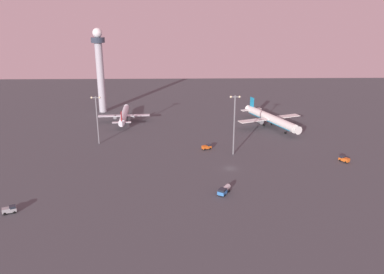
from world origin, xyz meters
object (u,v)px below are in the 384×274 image
cargo_loader (10,210)px  maintenance_van (344,159)px  airplane_far_stand (124,115)px  apron_light_east (97,117)px  baggage_tractor (207,147)px  control_tower (100,65)px  fuel_truck (224,190)px  airplane_near_gate (270,118)px  apron_light_west (234,121)px

cargo_loader → maintenance_van: 127.08m
airplane_far_stand → apron_light_east: 39.15m
airplane_far_stand → baggage_tractor: (43.74, -46.64, -2.41)m
control_tower → airplane_far_stand: 36.82m
maintenance_van → fuel_truck: bearing=174.9°
maintenance_van → apron_light_east: apron_light_east is taller
control_tower → fuel_truck: bearing=-60.7°
control_tower → fuel_truck: control_tower is taller
cargo_loader → airplane_near_gate: bearing=108.0°
cargo_loader → baggage_tractor: bearing=106.9°
maintenance_van → apron_light_west: bearing=134.7°
airplane_near_gate → maintenance_van: (19.93, -50.75, -3.41)m
airplane_near_gate → apron_light_west: apron_light_west is taller
control_tower → cargo_loader: 127.39m
apron_light_east → baggage_tractor: bearing=-10.4°
apron_light_west → control_tower: bearing=133.5°
control_tower → apron_light_west: (71.08, -75.02, -13.46)m
airplane_far_stand → maintenance_van: bearing=-35.9°
maintenance_van → apron_light_east: (-106.31, 25.51, 11.95)m
control_tower → cargo_loader: bearing=-92.2°
airplane_far_stand → fuel_truck: bearing=-66.2°
cargo_loader → apron_light_west: 91.57m
airplane_far_stand → apron_light_east: (-6.49, -37.41, 9.54)m
control_tower → apron_light_west: 104.22m
maintenance_van → apron_light_west: (-44.88, 9.83, 13.74)m
apron_light_west → apron_light_east: (-61.43, 15.68, -1.80)m
cargo_loader → baggage_tractor: 85.43m
cargo_loader → baggage_tractor: (64.70, 55.79, 0.00)m
baggage_tractor → fuel_truck: size_ratio=0.71×
airplane_near_gate → fuel_truck: (-32.81, -78.60, -3.22)m
control_tower → airplane_far_stand: (16.13, -21.93, -24.79)m
airplane_far_stand → baggage_tractor: bearing=-50.5°
control_tower → apron_light_east: control_tower is taller
fuel_truck → apron_light_east: size_ratio=0.29×
control_tower → baggage_tractor: 95.01m
airplane_near_gate → cargo_loader: size_ratio=9.90×
apron_light_east → airplane_near_gate: bearing=16.3°
airplane_near_gate → airplane_far_stand: 80.82m
baggage_tractor → apron_light_west: apron_light_west is taller
cargo_loader → apron_light_east: 67.67m
cargo_loader → fuel_truck: fuel_truck is taller
fuel_truck → apron_light_east: 76.52m
fuel_truck → maintenance_van: (52.75, 27.85, -0.19)m
baggage_tractor → apron_light_east: apron_light_east is taller
baggage_tractor → apron_light_west: bearing=33.8°
baggage_tractor → apron_light_west: 18.87m
airplane_near_gate → fuel_truck: 85.24m
airplane_near_gate → apron_light_west: (-24.95, -40.92, 10.33)m
fuel_truck → apron_light_west: 40.81m
baggage_tractor → apron_light_east: size_ratio=0.20×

